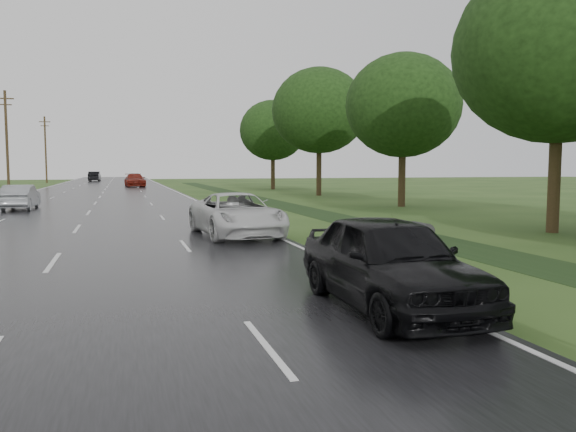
# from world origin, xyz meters

# --- Properties ---
(road) EXTENTS (14.00, 180.00, 0.04)m
(road) POSITION_xyz_m (0.00, 45.00, 0.02)
(road) COLOR black
(road) RESTS_ON ground
(edge_stripe_east) EXTENTS (0.12, 180.00, 0.01)m
(edge_stripe_east) POSITION_xyz_m (6.75, 45.00, 0.04)
(edge_stripe_east) COLOR silver
(edge_stripe_east) RESTS_ON road
(edge_stripe_west) EXTENTS (0.12, 180.00, 0.01)m
(edge_stripe_west) POSITION_xyz_m (-6.75, 45.00, 0.04)
(edge_stripe_west) COLOR silver
(edge_stripe_west) RESTS_ON road
(center_line) EXTENTS (0.12, 180.00, 0.01)m
(center_line) POSITION_xyz_m (0.00, 45.00, 0.04)
(center_line) COLOR silver
(center_line) RESTS_ON road
(drainage_ditch) EXTENTS (2.20, 120.00, 0.56)m
(drainage_ditch) POSITION_xyz_m (11.50, 18.71, 0.04)
(drainage_ditch) COLOR black
(drainage_ditch) RESTS_ON ground
(utility_pole_far) EXTENTS (1.60, 0.26, 10.00)m
(utility_pole_far) POSITION_xyz_m (-9.20, 55.00, 5.20)
(utility_pole_far) COLOR #392C17
(utility_pole_far) RESTS_ON ground
(utility_pole_distant) EXTENTS (1.60, 0.26, 10.00)m
(utility_pole_distant) POSITION_xyz_m (-9.20, 85.00, 5.20)
(utility_pole_distant) COLOR #392C17
(utility_pole_distant) RESTS_ON ground
(tree_east_b) EXTENTS (7.60, 7.60, 10.11)m
(tree_east_b) POSITION_xyz_m (17.00, 10.00, 6.68)
(tree_east_b) COLOR #392C17
(tree_east_b) RESTS_ON ground
(tree_east_c) EXTENTS (7.00, 7.00, 9.29)m
(tree_east_c) POSITION_xyz_m (18.20, 24.00, 6.14)
(tree_east_c) COLOR #392C17
(tree_east_c) RESTS_ON ground
(tree_east_d) EXTENTS (8.00, 8.00, 10.76)m
(tree_east_d) POSITION_xyz_m (17.80, 38.00, 7.15)
(tree_east_d) COLOR #392C17
(tree_east_d) RESTS_ON ground
(tree_east_f) EXTENTS (7.20, 7.20, 9.62)m
(tree_east_f) POSITION_xyz_m (17.50, 52.00, 6.37)
(tree_east_f) COLOR #392C17
(tree_east_f) RESTS_ON ground
(white_pickup) EXTENTS (2.86, 5.52, 1.49)m
(white_pickup) POSITION_xyz_m (5.50, 12.08, 0.78)
(white_pickup) COLOR silver
(white_pickup) RESTS_ON road
(dark_sedan) EXTENTS (1.93, 4.70, 1.60)m
(dark_sedan) POSITION_xyz_m (6.00, 1.43, 0.84)
(dark_sedan) COLOR black
(dark_sedan) RESTS_ON road
(silver_sedan) EXTENTS (1.58, 4.26, 1.39)m
(silver_sedan) POSITION_xyz_m (-3.78, 27.47, 0.74)
(silver_sedan) COLOR #9A9DA2
(silver_sedan) RESTS_ON road
(far_car_red) EXTENTS (2.61, 5.66, 1.60)m
(far_car_red) POSITION_xyz_m (3.25, 63.93, 0.84)
(far_car_red) COLOR maroon
(far_car_red) RESTS_ON road
(far_car_dark) EXTENTS (1.92, 4.99, 1.62)m
(far_car_dark) POSITION_xyz_m (-2.67, 93.14, 0.85)
(far_car_dark) COLOR black
(far_car_dark) RESTS_ON road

